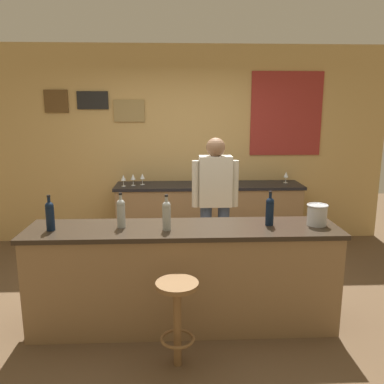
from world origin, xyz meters
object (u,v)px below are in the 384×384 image
bartender (215,199)px  wine_glass_c (142,177)px  wine_bottle_a (50,215)px  wine_glass_b (133,177)px  wine_glass_a (123,178)px  wine_glass_d (195,176)px  wine_bottle_b (121,212)px  coffee_mug (225,181)px  bar_stool (177,310)px  wine_bottle_d (270,210)px  wine_glass_e (286,175)px  wine_bottle_c (167,214)px  ice_bucket (317,214)px

bartender → wine_glass_c: size_ratio=10.45×
wine_bottle_a → wine_glass_b: (0.48, 2.06, -0.05)m
wine_glass_a → wine_glass_d: size_ratio=1.00×
wine_bottle_b → wine_glass_d: 2.21m
coffee_mug → bar_stool: bearing=-104.5°
wine_glass_a → coffee_mug: wine_glass_a is taller
bartender → wine_glass_b: bartender is taller
wine_bottle_b → wine_glass_c: size_ratio=1.97×
wine_bottle_d → coffee_mug: size_ratio=2.45×
wine_bottle_a → wine_glass_e: 3.39m
wine_bottle_c → wine_glass_d: (0.35, 2.17, -0.05)m
wine_glass_c → wine_bottle_c: bearing=-80.1°
wine_bottle_b → ice_bucket: wine_bottle_b is taller
bartender → wine_glass_b: size_ratio=10.45×
ice_bucket → wine_glass_c: ice_bucket is taller
wine_bottle_c → wine_glass_c: (-0.37, 2.14, -0.05)m
bar_stool → wine_bottle_b: (-0.48, 0.61, 0.60)m
bar_stool → wine_glass_e: bearing=60.2°
wine_glass_c → coffee_mug: size_ratio=1.24×
bar_stool → wine_bottle_c: size_ratio=2.22×
bartender → wine_bottle_d: 1.04m
bar_stool → wine_glass_e: (1.55, 2.71, 0.55)m
wine_bottle_b → wine_glass_c: bearing=89.4°
bar_stool → wine_bottle_c: 0.80m
bartender → wine_bottle_c: bartender is taller
bartender → wine_bottle_c: (-0.52, -1.07, 0.12)m
wine_bottle_b → wine_glass_c: wine_bottle_b is taller
wine_bottle_a → ice_bucket: wine_bottle_a is taller
wine_glass_b → wine_bottle_d: bearing=-54.9°
wine_bottle_c → ice_bucket: wine_bottle_c is taller
wine_glass_b → bartender: bearing=-45.3°
wine_bottle_c → wine_bottle_d: size_ratio=1.00×
wine_bottle_b → wine_bottle_c: bearing=-12.9°
wine_glass_a → wine_glass_e: bearing=3.8°
wine_bottle_d → ice_bucket: bearing=-2.8°
bar_stool → wine_glass_d: size_ratio=4.39×
wine_bottle_b → bartender: bearing=46.9°
wine_glass_d → ice_bucket: bearing=-65.2°
bar_stool → wine_glass_c: (-0.45, 2.66, 0.55)m
wine_glass_e → wine_glass_a: bearing=-176.2°
wine_bottle_d → wine_glass_a: size_ratio=1.97×
coffee_mug → wine_bottle_c: bearing=-110.0°
bar_stool → wine_glass_a: (-0.70, 2.56, 0.55)m
coffee_mug → wine_glass_d: bearing=166.5°
wine_bottle_a → wine_bottle_d: (1.88, 0.07, 0.00)m
wine_bottle_c → wine_glass_e: size_ratio=1.97×
wine_glass_a → coffee_mug: bearing=1.8°
bartender → coffee_mug: 1.04m
bar_stool → coffee_mug: (0.67, 2.60, 0.49)m
wine_glass_a → wine_glass_e: 2.26m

